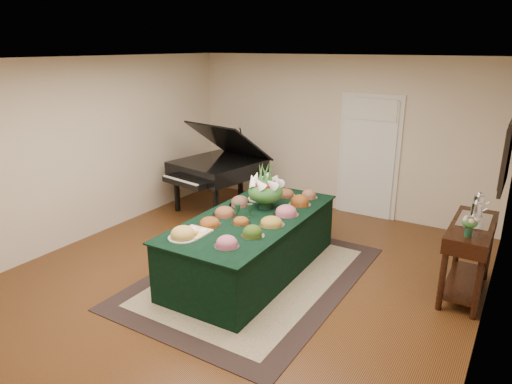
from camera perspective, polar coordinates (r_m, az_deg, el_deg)
The scene contains 14 objects.
ground at distance 6.03m, azimuth -1.51°, elevation -10.30°, with size 6.00×6.00×0.00m, color black.
area_rug at distance 5.98m, azimuth -0.26°, elevation -10.47°, with size 2.36×3.30×0.01m.
kitchen_doorway at distance 7.98m, azimuth 13.86°, elevation 4.15°, with size 1.05×0.07×2.10m.
buffet_table at distance 5.95m, azimuth -0.45°, elevation -6.51°, with size 1.29×2.66×0.77m.
food_platters at distance 5.84m, azimuth -0.17°, elevation -2.44°, with size 1.03×2.33×0.12m.
cutting_board at distance 5.35m, azimuth -7.62°, elevation -4.69°, with size 0.33×0.33×0.10m.
green_goblets at distance 5.75m, azimuth -1.54°, elevation -2.32°, with size 0.20×0.17×0.18m.
floral_centerpiece at distance 6.03m, azimuth 1.20°, elevation 0.59°, with size 0.48×0.48×0.48m.
grand_piano at distance 8.09m, azimuth -4.87°, elevation 3.08°, with size 1.59×1.72×1.61m.
wicker_basket at distance 7.54m, azimuth -0.87°, elevation -3.21°, with size 0.42×0.42×0.26m, color #A27541.
mahogany_sideboard at distance 5.87m, azimuth 25.23°, elevation -5.48°, with size 0.45×1.23×0.90m.
tea_service at distance 5.95m, azimuth 25.89°, elevation -1.92°, with size 0.34×0.58×0.30m.
pink_bouquet at distance 5.34m, azimuth 25.16°, elevation -3.53°, with size 0.18×0.18×0.24m.
wall_painting at distance 5.55m, azimuth 28.92°, elevation 4.24°, with size 0.05×0.95×0.75m.
Camera 1 is at (2.91, -4.45, 2.85)m, focal length 32.00 mm.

